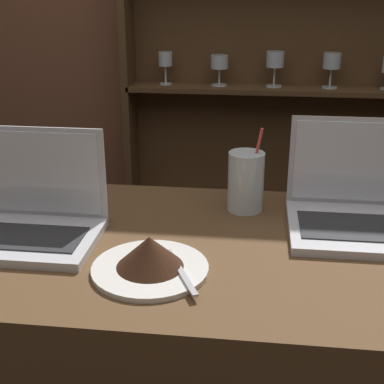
% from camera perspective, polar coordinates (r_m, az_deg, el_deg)
% --- Properties ---
extents(back_wall, '(7.00, 0.06, 2.70)m').
position_cam_1_polar(back_wall, '(2.35, 5.37, 17.85)').
color(back_wall, brown).
rests_on(back_wall, ground_plane).
extents(back_shelf, '(1.25, 0.18, 1.97)m').
position_cam_1_polar(back_shelf, '(2.32, 8.76, 9.80)').
color(back_shelf, brown).
rests_on(back_shelf, ground_plane).
extents(laptop_near, '(0.32, 0.21, 0.22)m').
position_cam_1_polar(laptop_near, '(1.17, -17.48, -2.24)').
color(laptop_near, silver).
rests_on(laptop_near, bar_counter).
extents(laptop_far, '(0.29, 0.25, 0.22)m').
position_cam_1_polar(laptop_far, '(1.22, 17.13, -1.43)').
color(laptop_far, silver).
rests_on(laptop_far, bar_counter).
extents(cake_plate, '(0.22, 0.22, 0.07)m').
position_cam_1_polar(cake_plate, '(0.99, -4.51, -6.98)').
color(cake_plate, silver).
rests_on(cake_plate, bar_counter).
extents(water_glass, '(0.08, 0.08, 0.20)m').
position_cam_1_polar(water_glass, '(1.24, 5.76, 1.13)').
color(water_glass, silver).
rests_on(water_glass, bar_counter).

